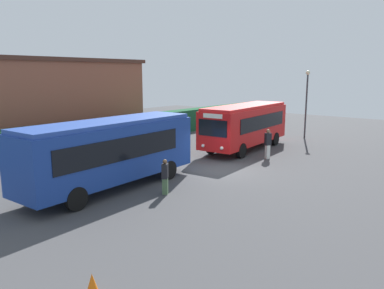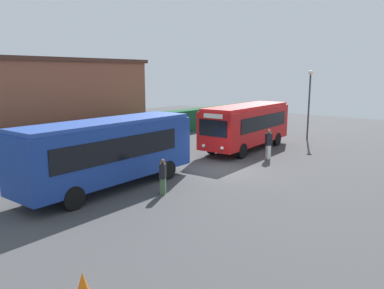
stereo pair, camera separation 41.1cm
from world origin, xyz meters
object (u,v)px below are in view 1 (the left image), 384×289
object	(u,v)px
person_left	(165,176)
person_right	(268,143)
bus_blue	(111,150)
lamppost	(307,97)
bus_red	(245,124)
person_center	(117,158)
traffic_cone	(92,285)

from	to	relation	value
person_left	person_right	bearing A→B (deg)	-124.17
bus_blue	lamppost	world-z (taller)	lamppost
bus_blue	person_left	xyz separation A→B (m)	(1.01, -2.57, -1.05)
bus_red	person_left	bearing A→B (deg)	8.97
bus_blue	person_left	world-z (taller)	bus_blue
bus_red	lamppost	distance (m)	7.68
person_center	person_right	distance (m)	9.85
bus_blue	traffic_cone	distance (m)	9.22
person_left	traffic_cone	bearing A→B (deg)	86.89
bus_blue	person_right	xyz separation A→B (m)	(10.60, -2.64, -0.86)
bus_red	person_center	xyz separation A→B (m)	(-10.45, 1.75, -0.95)
bus_blue	traffic_cone	bearing A→B (deg)	-134.59
person_left	person_right	distance (m)	9.60
person_left	lamppost	bearing A→B (deg)	-119.84
lamppost	bus_red	bearing A→B (deg)	169.06
bus_blue	bus_red	size ratio (longest dim) A/B	1.03
bus_blue	traffic_cone	size ratio (longest dim) A/B	15.89
person_center	traffic_cone	world-z (taller)	person_center
person_right	bus_blue	bearing A→B (deg)	-77.44
bus_blue	lamppost	bearing A→B (deg)	-6.46
bus_red	lamppost	xyz separation A→B (m)	(7.35, -1.42, 1.69)
traffic_cone	bus_red	bearing A→B (deg)	20.53
person_right	traffic_cone	distance (m)	17.19
bus_blue	bus_red	distance (m)	12.31
bus_blue	person_right	size ratio (longest dim) A/B	4.92
lamppost	person_center	bearing A→B (deg)	169.89
traffic_cone	person_right	bearing A→B (deg)	13.87
person_center	traffic_cone	size ratio (longest dim) A/B	2.88
traffic_cone	person_left	bearing A→B (deg)	30.63
lamppost	person_right	bearing A→B (deg)	-171.58
bus_red	person_left	world-z (taller)	bus_red
person_left	traffic_cone	xyz separation A→B (m)	(-7.07, -4.19, -0.56)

